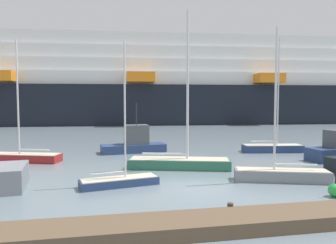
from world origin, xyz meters
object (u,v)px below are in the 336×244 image
object	(u,v)px
sailboat_1	(281,173)
cruise_ship	(80,85)
sailboat_5	(120,179)
sailboat_2	(25,156)
fishing_boat_1	(135,143)
sailboat_0	(273,147)
channel_buoy_0	(335,190)
sailboat_4	(179,161)

from	to	relation	value
sailboat_1	cruise_ship	size ratio (longest dim) A/B	0.06
sailboat_1	sailboat_5	world-z (taller)	sailboat_1
sailboat_2	cruise_ship	xyz separation A→B (m)	(0.82, 44.32, 7.45)
sailboat_5	fishing_boat_1	world-z (taller)	sailboat_5
sailboat_0	sailboat_5	size ratio (longest dim) A/B	1.30
sailboat_1	cruise_ship	distance (m)	56.16
sailboat_1	cruise_ship	xyz separation A→B (m)	(-15.23, 53.54, 7.43)
sailboat_5	sailboat_0	bearing A→B (deg)	21.24
sailboat_2	channel_buoy_0	size ratio (longest dim) A/B	5.86
sailboat_1	cruise_ship	world-z (taller)	cruise_ship
channel_buoy_0	sailboat_4	bearing A→B (deg)	126.78
sailboat_0	sailboat_2	world-z (taller)	sailboat_0
channel_buoy_0	cruise_ship	bearing A→B (deg)	105.88
sailboat_2	sailboat_5	distance (m)	10.90
sailboat_2	sailboat_5	bearing A→B (deg)	146.49
sailboat_0	sailboat_5	bearing A→B (deg)	-138.51
sailboat_4	sailboat_5	xyz separation A→B (m)	(-4.25, -3.91, -0.16)
sailboat_0	sailboat_5	distance (m)	16.94
sailboat_0	sailboat_1	distance (m)	11.17
sailboat_2	cruise_ship	world-z (taller)	cruise_ship
fishing_boat_1	sailboat_0	bearing A→B (deg)	-16.93
sailboat_0	sailboat_1	size ratio (longest dim) A/B	1.16
sailboat_1	sailboat_5	size ratio (longest dim) A/B	1.12
sailboat_1	channel_buoy_0	distance (m)	3.43
channel_buoy_0	sailboat_2	bearing A→B (deg)	143.63
sailboat_2	sailboat_5	world-z (taller)	sailboat_2
sailboat_1	sailboat_2	size ratio (longest dim) A/B	0.95
sailboat_0	fishing_boat_1	size ratio (longest dim) A/B	1.74
sailboat_4	cruise_ship	xyz separation A→B (m)	(-10.25, 48.91, 7.38)
sailboat_1	channel_buoy_0	xyz separation A→B (m)	(0.94, -3.30, -0.14)
sailboat_0	sailboat_4	world-z (taller)	sailboat_4
sailboat_1	cruise_ship	bearing A→B (deg)	-56.72
sailboat_5	cruise_ship	distance (m)	53.69
sailboat_4	sailboat_1	bearing A→B (deg)	-27.23
sailboat_1	channel_buoy_0	world-z (taller)	sailboat_1
sailboat_1	sailboat_2	distance (m)	18.52
sailboat_2	channel_buoy_0	bearing A→B (deg)	161.38
sailboat_1	sailboat_4	world-z (taller)	sailboat_4
sailboat_0	channel_buoy_0	bearing A→B (deg)	-98.44
fishing_boat_1	cruise_ship	xyz separation A→B (m)	(-7.82, 41.32, 7.04)
sailboat_1	sailboat_5	bearing A→B (deg)	12.93
sailboat_0	sailboat_1	bearing A→B (deg)	-107.93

